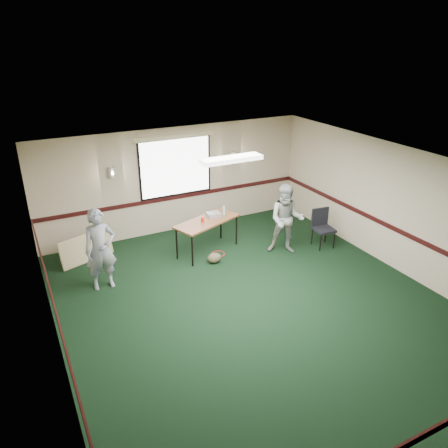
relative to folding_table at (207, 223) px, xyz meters
name	(u,v)px	position (x,y,z in m)	size (l,w,h in m)	color
ground	(255,306)	(-0.15, -2.46, -0.75)	(8.00, 8.00, 0.00)	black
room_shell	(207,194)	(-0.15, -0.33, 0.83)	(8.00, 8.02, 8.00)	tan
folding_table	(207,223)	(0.00, 0.00, 0.00)	(1.73, 1.17, 0.80)	brown
projector	(213,215)	(0.22, 0.13, 0.11)	(0.31, 0.25, 0.10)	gray
game_console	(215,214)	(0.30, 0.19, 0.09)	(0.21, 0.17, 0.05)	white
red_cup	(203,220)	(-0.13, -0.03, 0.12)	(0.08, 0.08, 0.12)	red
water_bottle	(224,211)	(0.50, 0.13, 0.16)	(0.06, 0.06, 0.21)	#84BFD8
duffel_bag	(214,258)	(-0.10, -0.57, -0.63)	(0.33, 0.25, 0.23)	#454227
cable_coil	(218,254)	(0.15, -0.25, -0.74)	(0.32, 0.32, 0.02)	red
folded_table	(86,248)	(-2.64, 0.84, -0.42)	(1.26, 0.05, 0.65)	tan
conference_chair	(322,225)	(2.62, -0.94, -0.21)	(0.50, 0.52, 0.92)	black
person_left	(100,250)	(-2.55, -0.46, 0.11)	(0.62, 0.41, 1.70)	#38477C
person_right	(286,219)	(1.62, -0.85, 0.09)	(0.81, 0.63, 1.67)	slate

